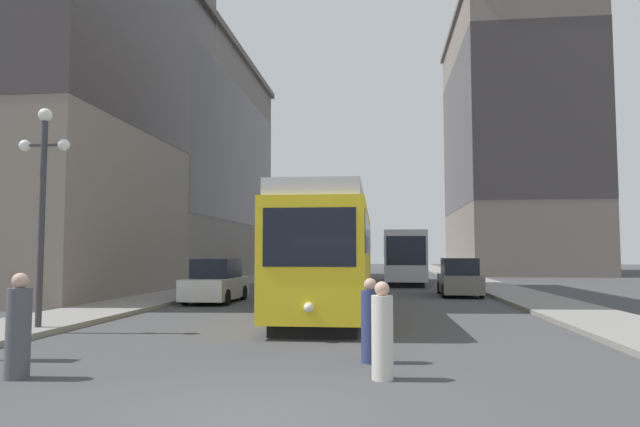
{
  "coord_description": "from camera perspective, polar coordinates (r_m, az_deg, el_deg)",
  "views": [
    {
      "loc": [
        1.68,
        -7.16,
        2.07
      ],
      "look_at": [
        -0.04,
        8.1,
        3.15
      ],
      "focal_mm": 31.48,
      "sensor_mm": 36.0,
      "label": 1
    }
  ],
  "objects": [
    {
      "name": "sidewalk_right",
      "position": [
        47.63,
        14.25,
        -6.31
      ],
      "size": [
        2.9,
        120.0,
        0.15
      ],
      "primitive_type": "cube",
      "color": "gray",
      "rests_on": "ground"
    },
    {
      "name": "pedestrian_crossing_near",
      "position": [
        10.71,
        -28.32,
        -10.31
      ],
      "size": [
        0.39,
        0.39,
        1.74
      ],
      "rotation": [
        0.0,
        0.0,
        2.67
      ],
      "color": "#4C4C56",
      "rests_on": "ground"
    },
    {
      "name": "lamp_post_left_near",
      "position": [
        16.51,
        -26.33,
        2.81
      ],
      "size": [
        1.41,
        0.36,
        5.76
      ],
      "color": "#333338",
      "rests_on": "sidewalk_left"
    },
    {
      "name": "sidewalk_left",
      "position": [
        48.2,
        -5.28,
        -6.39
      ],
      "size": [
        2.9,
        120.0,
        0.15
      ],
      "primitive_type": "cube",
      "color": "gray",
      "rests_on": "ground"
    },
    {
      "name": "pedestrian_crossing_far",
      "position": [
        10.85,
        5.15,
        -11.04
      ],
      "size": [
        0.36,
        0.36,
        1.59
      ],
      "rotation": [
        0.0,
        0.0,
        2.42
      ],
      "color": "navy",
      "rests_on": "ground"
    },
    {
      "name": "parked_car_right_far",
      "position": [
        28.12,
        13.98,
        -6.41
      ],
      "size": [
        1.97,
        4.43,
        1.82
      ],
      "rotation": [
        0.0,
        0.0,
        3.12
      ],
      "color": "black",
      "rests_on": "ground"
    },
    {
      "name": "building_right_corner",
      "position": [
        63.62,
        19.02,
        6.98
      ],
      "size": [
        12.56,
        23.17,
        27.14
      ],
      "color": "slate",
      "rests_on": "ground"
    },
    {
      "name": "pedestrian_on_sidewalk",
      "position": [
        9.47,
        6.35,
        -12.04
      ],
      "size": [
        0.36,
        0.36,
        1.6
      ],
      "rotation": [
        0.0,
        0.0,
        1.11
      ],
      "color": "beige",
      "rests_on": "ground"
    },
    {
      "name": "transit_bus",
      "position": [
        39.25,
        8.52,
        -4.17
      ],
      "size": [
        2.75,
        12.06,
        3.45
      ],
      "rotation": [
        0.0,
        0.0,
        -0.01
      ],
      "color": "black",
      "rests_on": "ground"
    },
    {
      "name": "parked_car_left_near",
      "position": [
        39.51,
        -3.8,
        -5.8
      ],
      "size": [
        2.07,
        4.96,
        1.82
      ],
      "rotation": [
        0.0,
        0.0,
        -0.05
      ],
      "color": "black",
      "rests_on": "ground"
    },
    {
      "name": "building_left_corner",
      "position": [
        47.36,
        -16.19,
        4.99
      ],
      "size": [
        14.4,
        24.22,
        18.25
      ],
      "color": "slate",
      "rests_on": "ground"
    },
    {
      "name": "parked_car_left_mid",
      "position": [
        24.17,
        -10.52,
        -6.88
      ],
      "size": [
        1.92,
        4.27,
        1.82
      ],
      "rotation": [
        0.0,
        0.0,
        -0.01
      ],
      "color": "black",
      "rests_on": "ground"
    },
    {
      "name": "streetcar",
      "position": [
        19.61,
        1.13,
        -3.94
      ],
      "size": [
        2.79,
        13.12,
        3.89
      ],
      "rotation": [
        0.0,
        0.0,
        0.01
      ],
      "color": "black",
      "rests_on": "ground"
    },
    {
      "name": "ground_plane",
      "position": [
        7.64,
        -6.96,
        -19.71
      ],
      "size": [
        200.0,
        200.0,
        0.0
      ],
      "primitive_type": "plane",
      "color": "#424244"
    }
  ]
}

